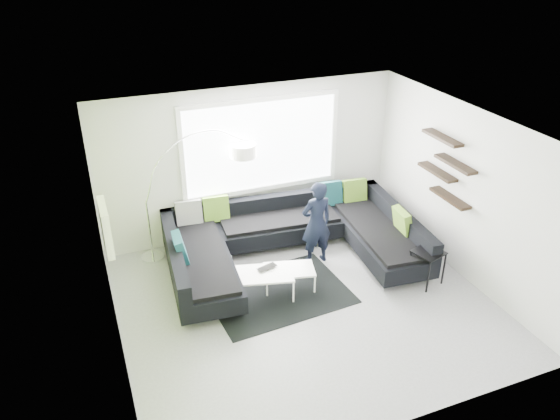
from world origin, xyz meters
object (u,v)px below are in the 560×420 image
Objects in this scene: coffee_table at (276,280)px; person at (316,223)px; side_table at (426,267)px; laptop at (269,269)px; arc_lamp at (146,203)px; sectional_sofa at (293,244)px.

person is (0.96, 0.57, 0.55)m from coffee_table.
side_table is 2.56m from laptop.
arc_lamp reaches higher than coffee_table.
laptop is (-1.06, -0.53, -0.33)m from person.
side_table reaches higher than coffee_table.
person reaches higher than coffee_table.
coffee_table is 0.24m from laptop.
laptop reaches higher than coffee_table.
coffee_table is 0.57× the size of arc_lamp.
arc_lamp is (-2.21, 1.06, 0.70)m from sectional_sofa.
arc_lamp is 2.37m from laptop.
side_table reaches higher than laptop.
person is at bearing -4.33° from sectional_sofa.
sectional_sofa is 11.63× the size of laptop.
arc_lamp is at bearing 116.53° from laptop.
arc_lamp is at bearing -24.94° from person.
coffee_table is at bearing -34.51° from laptop.
sectional_sofa is 0.86m from coffee_table.
sectional_sofa is 2.55m from arc_lamp.
sectional_sofa reaches higher than coffee_table.
laptop is at bearing -132.69° from sectional_sofa.
person reaches higher than side_table.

